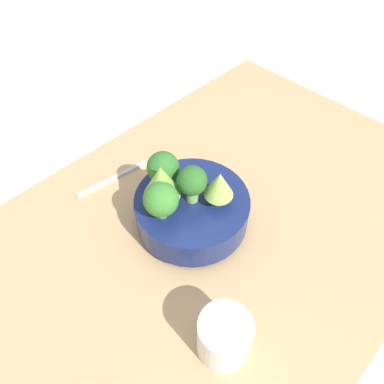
# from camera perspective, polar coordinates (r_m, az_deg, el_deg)

# --- Properties ---
(ground_plane) EXTENTS (6.00, 6.00, 0.00)m
(ground_plane) POSITION_cam_1_polar(r_m,az_deg,el_deg) (0.75, 0.52, -8.89)
(ground_plane) COLOR beige
(table) EXTENTS (1.16, 0.69, 0.04)m
(table) POSITION_cam_1_polar(r_m,az_deg,el_deg) (0.74, 0.54, -8.08)
(table) COLOR tan
(table) RESTS_ON ground_plane
(bowl) EXTENTS (0.21, 0.21, 0.07)m
(bowl) POSITION_cam_1_polar(r_m,az_deg,el_deg) (0.71, 0.00, -2.75)
(bowl) COLOR navy
(bowl) RESTS_ON table
(romanesco_piece_far) EXTENTS (0.05, 0.05, 0.07)m
(romanesco_piece_far) POSITION_cam_1_polar(r_m,az_deg,el_deg) (0.64, 4.19, 1.06)
(romanesco_piece_far) COLOR #609347
(romanesco_piece_far) RESTS_ON bowl
(romanesco_piece_near) EXTENTS (0.07, 0.07, 0.09)m
(romanesco_piece_near) POSITION_cam_1_polar(r_m,az_deg,el_deg) (0.64, -4.69, 1.59)
(romanesco_piece_near) COLOR #7AB256
(romanesco_piece_near) RESTS_ON bowl
(broccoli_floret_front) EXTENTS (0.06, 0.06, 0.08)m
(broccoli_floret_front) POSITION_cam_1_polar(r_m,az_deg,el_deg) (0.68, -4.42, 3.62)
(broccoli_floret_front) COLOR #609347
(broccoli_floret_front) RESTS_ON bowl
(broccoli_floret_center) EXTENTS (0.05, 0.05, 0.08)m
(broccoli_floret_center) POSITION_cam_1_polar(r_m,az_deg,el_deg) (0.65, 0.00, 1.56)
(broccoli_floret_center) COLOR #7AB256
(broccoli_floret_center) RESTS_ON bowl
(broccoli_floret_right) EXTENTS (0.06, 0.06, 0.07)m
(broccoli_floret_right) POSITION_cam_1_polar(r_m,az_deg,el_deg) (0.63, -4.74, -1.19)
(broccoli_floret_right) COLOR #6BA34C
(broccoli_floret_right) RESTS_ON bowl
(cup) EXTENTS (0.08, 0.08, 0.08)m
(cup) POSITION_cam_1_polar(r_m,az_deg,el_deg) (0.59, 4.91, -21.12)
(cup) COLOR silver
(cup) RESTS_ON table
(fork) EXTENTS (0.17, 0.04, 0.01)m
(fork) POSITION_cam_1_polar(r_m,az_deg,el_deg) (0.83, -12.04, 2.02)
(fork) COLOR #B2B2B7
(fork) RESTS_ON table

